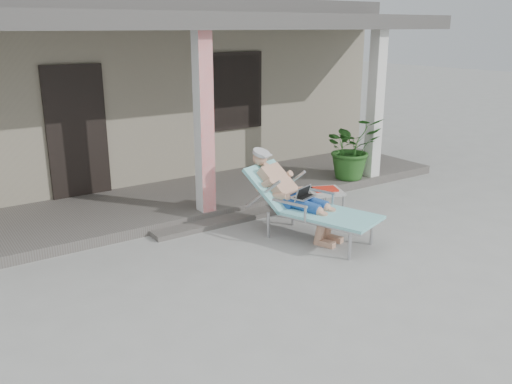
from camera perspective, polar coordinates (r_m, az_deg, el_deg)
ground at (r=6.61m, az=4.02°, el=-8.11°), size 60.00×60.00×0.00m
house at (r=11.84m, az=-15.99°, el=10.86°), size 10.40×5.40×3.30m
porch_deck at (r=8.97m, az=-7.90°, el=-0.87°), size 10.00×2.00×0.15m
porch_overhang at (r=8.49m, az=-8.50°, el=16.73°), size 10.00×2.30×2.85m
porch_step at (r=8.02m, az=-4.18°, el=-3.22°), size 2.00×0.30×0.07m
lounger at (r=7.38m, az=4.75°, el=0.96°), size 1.28×1.98×1.25m
side_table at (r=8.33m, az=7.28°, el=-0.05°), size 0.65×0.65×0.45m
potted_palm at (r=9.94m, az=10.03°, el=4.62°), size 1.19×1.09×1.13m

